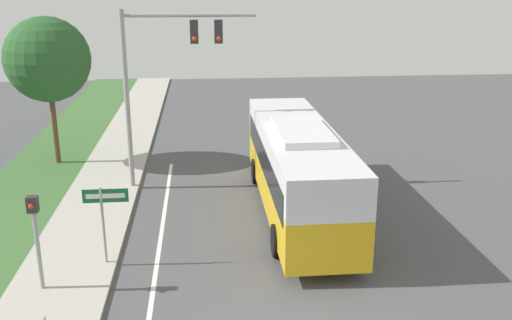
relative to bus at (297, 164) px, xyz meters
The scene contains 5 objects.
bus is the anchor object (origin of this frame).
signal_gantry 6.66m from the bus, 146.40° to the left, with size 5.24×0.41×7.22m.
pedestrian_signal 9.33m from the bus, 147.81° to the right, with size 0.28×0.34×2.82m.
street_sign 7.26m from the bus, 150.47° to the right, with size 1.32×0.08×2.50m.
roadside_tree 12.64m from the bus, 145.83° to the left, with size 3.80×3.80×6.70m.
Camera 1 is at (-2.12, -10.83, 8.16)m, focal length 40.00 mm.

